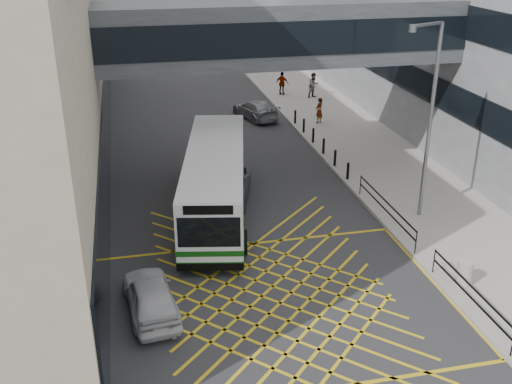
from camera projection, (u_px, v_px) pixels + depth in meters
ground at (280, 303)px, 21.30m from camera, size 120.00×120.00×0.00m
skybridge at (280, 32)px, 29.57m from camera, size 20.00×4.10×3.00m
pavement at (361, 146)px, 36.44m from camera, size 6.00×54.00×0.16m
box_junction at (280, 303)px, 21.30m from camera, size 12.00×9.00×0.01m
bus at (216, 180)px, 27.33m from camera, size 4.74×11.52×3.15m
car_white at (151, 296)px, 20.51m from camera, size 2.24×4.49×1.38m
car_dark at (233, 189)px, 28.91m from camera, size 2.86×4.68×1.37m
car_silver at (255, 109)px, 41.69m from camera, size 2.97×4.68×1.35m
street_lamp at (429, 112)px, 25.42m from camera, size 1.90×0.95×8.64m
litter_bin at (465, 273)px, 21.94m from camera, size 0.56×0.56×0.97m
kerb_railings at (419, 240)px, 23.75m from camera, size 0.05×12.54×1.00m
bollards at (318, 140)px, 35.68m from camera, size 0.14×10.14×0.90m
pedestrian_a at (319, 111)px, 40.08m from camera, size 0.83×0.78×1.70m
pedestrian_b at (314, 85)px, 46.14m from camera, size 1.06×0.87×1.89m
pedestrian_c at (282, 83)px, 46.90m from camera, size 1.15×1.02×1.78m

